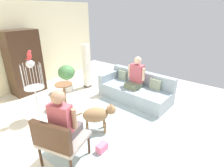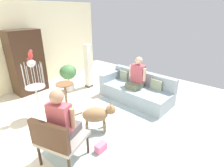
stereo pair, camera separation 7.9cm
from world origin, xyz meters
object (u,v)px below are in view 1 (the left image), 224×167
person_on_couch (136,75)px  round_end_table (65,93)px  armoire_cabinet (24,63)px  person_on_armchair (63,118)px  parrot (29,55)px  potted_plant (67,75)px  dog (98,115)px  column_lamp (87,67)px  couch (135,90)px  handbag (102,147)px  bird_cage_stand (35,89)px  armchair (59,139)px

person_on_couch → round_end_table: (-1.52, 1.22, -0.34)m
armoire_cabinet → person_on_armchair: bearing=-107.9°
parrot → potted_plant: bearing=26.5°
dog → column_lamp: bearing=50.8°
person_on_armchair → column_lamp: size_ratio=0.60×
couch → handbag: 2.26m
couch → potted_plant: size_ratio=2.41×
person_on_couch → handbag: 2.30m
armoire_cabinet → round_end_table: bearing=-86.8°
person_on_couch → parrot: size_ratio=4.21×
bird_cage_stand → person_on_armchair: bearing=-104.2°
person_on_couch → bird_cage_stand: (-2.24, 1.29, 0.03)m
round_end_table → armoire_cabinet: (-0.09, 1.70, 0.54)m
person_on_couch → column_lamp: bearing=96.5°
column_lamp → armoire_cabinet: bearing=140.0°
person_on_couch → parrot: bearing=149.8°
couch → handbag: bearing=-163.8°
column_lamp → armoire_cabinet: size_ratio=0.75×
bird_cage_stand → potted_plant: 1.61m
person_on_couch → handbag: person_on_couch is taller
bird_cage_stand → column_lamp: bird_cage_stand is taller
person_on_couch → potted_plant: size_ratio=1.00×
armchair → bird_cage_stand: (0.53, 1.57, 0.23)m
bird_cage_stand → handbag: bird_cage_stand is taller
armchair → dog: (1.05, 0.15, -0.14)m
person_on_armchair → dog: (0.91, 0.10, -0.43)m
bird_cage_stand → potted_plant: (1.43, 0.70, -0.23)m
armoire_cabinet → handbag: size_ratio=8.90×
parrot → person_on_couch: bearing=-30.2°
armchair → column_lamp: (2.58, 2.01, 0.16)m
bird_cage_stand → parrot: size_ratio=7.10×
couch → armchair: (-2.81, -0.31, 0.26)m
dog → person_on_armchair: bearing=-173.4°
dog → parrot: bearing=109.4°
round_end_table → column_lamp: bearing=21.4°
couch → potted_plant: 2.15m
armchair → round_end_table: size_ratio=1.35×
bird_cage_stand → potted_plant: bearing=26.2°
person_on_armchair → column_lamp: column_lamp is taller
column_lamp → armchair: bearing=-142.0°
column_lamp → round_end_table: bearing=-158.6°
person_on_couch → bird_cage_stand: size_ratio=0.59×
parrot → handbag: bearing=-87.0°
person_on_couch → armchair: bearing=-174.3°
parrot → potted_plant: (1.41, 0.70, -0.99)m
couch → parrot: size_ratio=10.13×
couch → person_on_armchair: 2.74m
person_on_couch → bird_cage_stand: 2.59m
round_end_table → armoire_cabinet: bearing=93.2°
bird_cage_stand → parrot: (0.02, -0.00, 0.76)m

